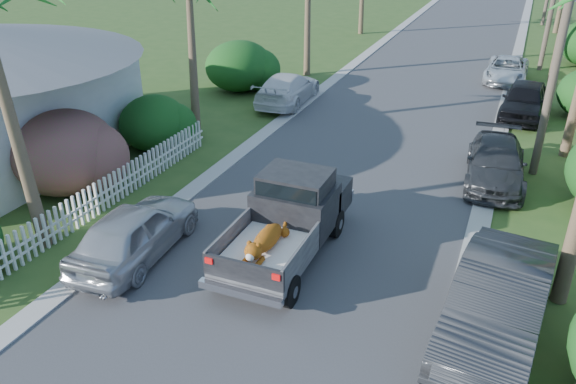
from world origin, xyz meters
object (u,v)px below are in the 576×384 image
at_px(parked_car_rd, 507,70).
at_px(utility_pole_b, 563,34).
at_px(pickup_truck, 291,214).
at_px(parked_car_rn, 497,305).
at_px(parked_car_ln, 135,232).
at_px(parked_car_rf, 524,100).
at_px(parked_car_lf, 288,89).
at_px(parked_car_rm, 496,163).

bearing_deg(parked_car_rd, utility_pole_b, -80.87).
bearing_deg(pickup_truck, parked_car_rn, -16.97).
height_order(parked_car_rn, parked_car_ln, parked_car_rn).
bearing_deg(parked_car_rd, parked_car_rf, -78.46).
relative_size(parked_car_rf, parked_car_rd, 0.99).
relative_size(parked_car_rn, parked_car_rd, 1.14).
bearing_deg(parked_car_rn, parked_car_rf, 96.10).
relative_size(parked_car_rf, parked_car_lf, 0.91).
height_order(parked_car_rf, utility_pole_b, utility_pole_b).
xyz_separation_m(parked_car_rn, utility_pole_b, (0.60, 9.04, 3.79)).
bearing_deg(parked_car_ln, parked_car_rm, -138.19).
height_order(parked_car_rm, parked_car_rd, parked_car_rm).
distance_m(parked_car_rn, parked_car_rm, 7.89).
relative_size(parked_car_rm, parked_car_rf, 1.03).
xyz_separation_m(parked_car_rn, parked_car_rf, (0.00, 15.09, -0.08)).
bearing_deg(parked_car_ln, parked_car_rd, -113.52).
height_order(parked_car_rf, parked_car_lf, parked_car_rf).
distance_m(parked_car_ln, parked_car_lf, 13.33).
xyz_separation_m(parked_car_rm, utility_pole_b, (1.20, 1.17, 3.96)).
distance_m(pickup_truck, parked_car_rn, 5.36).
bearing_deg(parked_car_rf, pickup_truck, -107.07).
distance_m(pickup_truck, utility_pole_b, 10.08).
bearing_deg(parked_car_rn, pickup_truck, 169.13).
xyz_separation_m(parked_car_rd, parked_car_ln, (-7.57, -21.04, 0.11)).
distance_m(parked_car_rf, parked_car_rd, 5.76).
relative_size(parked_car_rn, parked_car_rm, 1.12).
distance_m(parked_car_rm, parked_car_rf, 7.25).
bearing_deg(parked_car_rd, pickup_truck, -100.86).
distance_m(parked_car_rn, utility_pole_b, 9.82).
xyz_separation_m(parked_car_rf, utility_pole_b, (0.60, -6.05, 3.87)).
xyz_separation_m(pickup_truck, parked_car_rd, (4.09, 19.18, -0.41)).
height_order(parked_car_rf, parked_car_rd, parked_car_rf).
xyz_separation_m(pickup_truck, parked_car_rf, (5.13, 13.52, -0.28)).
height_order(parked_car_rn, parked_car_rd, parked_car_rn).
height_order(parked_car_rf, parked_car_ln, parked_car_rf).
distance_m(parked_car_rn, parked_car_rf, 15.09).
bearing_deg(pickup_truck, parked_car_ln, -151.87).
bearing_deg(parked_car_rf, parked_car_rn, -86.31).
relative_size(parked_car_rm, parked_car_ln, 1.06).
height_order(parked_car_rn, parked_car_lf, parked_car_rn).
xyz_separation_m(parked_car_rn, parked_car_rm, (-0.60, 7.87, -0.17)).
height_order(pickup_truck, parked_car_rn, pickup_truck).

